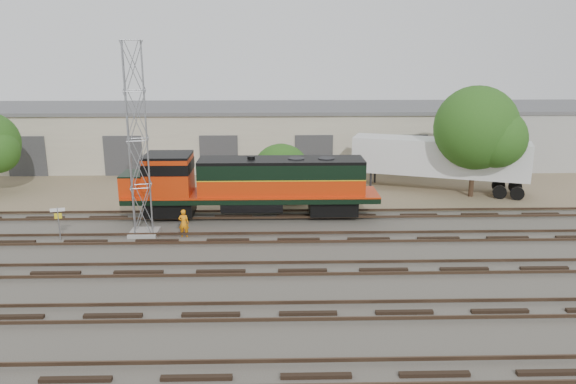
{
  "coord_description": "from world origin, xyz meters",
  "views": [
    {
      "loc": [
        -1.36,
        -28.54,
        10.88
      ],
      "look_at": [
        -0.54,
        4.0,
        2.2
      ],
      "focal_mm": 35.0,
      "sensor_mm": 36.0,
      "label": 1
    }
  ],
  "objects_px": {
    "worker": "(184,223)",
    "semi_trailer": "(443,159)",
    "signal_tower": "(138,144)",
    "locomotive": "(247,183)"
  },
  "relations": [
    {
      "from": "worker",
      "to": "semi_trailer",
      "type": "xyz_separation_m",
      "value": [
        17.89,
        10.0,
        1.65
      ]
    },
    {
      "from": "locomotive",
      "to": "worker",
      "type": "relative_size",
      "value": 9.79
    },
    {
      "from": "locomotive",
      "to": "worker",
      "type": "xyz_separation_m",
      "value": [
        -3.51,
        -3.67,
        -1.42
      ]
    },
    {
      "from": "signal_tower",
      "to": "worker",
      "type": "bearing_deg",
      "value": -11.85
    },
    {
      "from": "signal_tower",
      "to": "worker",
      "type": "distance_m",
      "value": 5.16
    },
    {
      "from": "locomotive",
      "to": "semi_trailer",
      "type": "xyz_separation_m",
      "value": [
        14.39,
        6.33,
        0.23
      ]
    },
    {
      "from": "semi_trailer",
      "to": "signal_tower",
      "type": "bearing_deg",
      "value": -135.76
    },
    {
      "from": "signal_tower",
      "to": "semi_trailer",
      "type": "height_order",
      "value": "signal_tower"
    },
    {
      "from": "worker",
      "to": "semi_trailer",
      "type": "height_order",
      "value": "semi_trailer"
    },
    {
      "from": "worker",
      "to": "semi_trailer",
      "type": "relative_size",
      "value": 0.13
    }
  ]
}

